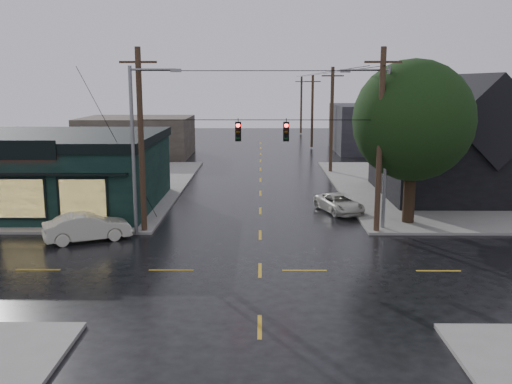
{
  "coord_description": "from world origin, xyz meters",
  "views": [
    {
      "loc": [
        0.03,
        -24.43,
        8.32
      ],
      "look_at": [
        -0.21,
        3.82,
        2.85
      ],
      "focal_mm": 40.0,
      "sensor_mm": 36.0,
      "label": 1
    }
  ],
  "objects_px": {
    "utility_pole_ne": "(376,233)",
    "sedan_cream": "(87,227)",
    "corner_tree": "(413,121)",
    "utility_pole_nw": "(145,232)",
    "suv_silver": "(339,203)"
  },
  "relations": [
    {
      "from": "utility_pole_ne",
      "to": "suv_silver",
      "type": "distance_m",
      "value": 5.34
    },
    {
      "from": "utility_pole_ne",
      "to": "corner_tree",
      "type": "bearing_deg",
      "value": 41.98
    },
    {
      "from": "corner_tree",
      "to": "utility_pole_ne",
      "type": "relative_size",
      "value": 0.94
    },
    {
      "from": "corner_tree",
      "to": "sedan_cream",
      "type": "distance_m",
      "value": 19.11
    },
    {
      "from": "utility_pole_ne",
      "to": "sedan_cream",
      "type": "distance_m",
      "value": 15.79
    },
    {
      "from": "utility_pole_ne",
      "to": "utility_pole_nw",
      "type": "bearing_deg",
      "value": 180.0
    },
    {
      "from": "corner_tree",
      "to": "sedan_cream",
      "type": "bearing_deg",
      "value": -168.21
    },
    {
      "from": "corner_tree",
      "to": "utility_pole_nw",
      "type": "distance_m",
      "value": 16.58
    },
    {
      "from": "utility_pole_nw",
      "to": "suv_silver",
      "type": "bearing_deg",
      "value": 23.81
    },
    {
      "from": "utility_pole_ne",
      "to": "suv_silver",
      "type": "xyz_separation_m",
      "value": [
        -1.38,
        5.13,
        0.59
      ]
    },
    {
      "from": "corner_tree",
      "to": "utility_pole_nw",
      "type": "relative_size",
      "value": 0.94
    },
    {
      "from": "utility_pole_ne",
      "to": "sedan_cream",
      "type": "bearing_deg",
      "value": -173.81
    },
    {
      "from": "utility_pole_ne",
      "to": "suv_silver",
      "type": "bearing_deg",
      "value": 105.1
    },
    {
      "from": "utility_pole_nw",
      "to": "sedan_cream",
      "type": "relative_size",
      "value": 2.26
    },
    {
      "from": "utility_pole_nw",
      "to": "sedan_cream",
      "type": "xyz_separation_m",
      "value": [
        -2.68,
        -1.7,
        0.74
      ]
    }
  ]
}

